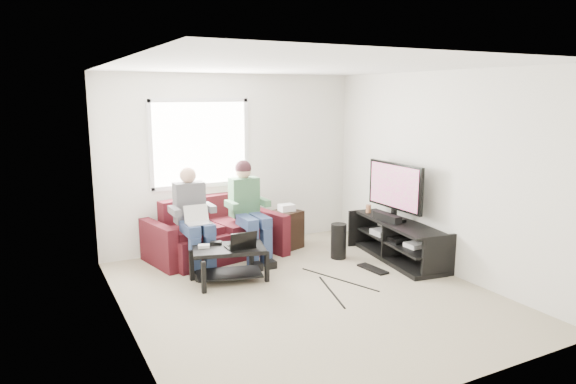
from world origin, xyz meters
The scene contains 26 objects.
floor centered at (0.00, 0.00, 0.00)m, with size 4.50×4.50×0.00m, color #B5AB8D.
ceiling centered at (0.00, 0.00, 2.60)m, with size 4.50×4.50×0.00m, color white.
wall_back centered at (0.00, 2.25, 1.30)m, with size 4.50×4.50×0.00m, color silver.
wall_front centered at (0.00, -2.25, 1.30)m, with size 4.50×4.50×0.00m, color silver.
wall_left centered at (-2.00, 0.00, 1.30)m, with size 4.50×4.50×0.00m, color silver.
wall_right centered at (2.00, 0.00, 1.30)m, with size 4.50×4.50×0.00m, color silver.
window centered at (-0.50, 2.23, 1.60)m, with size 1.48×0.04×1.28m.
sofa centered at (-0.46, 1.82, 0.31)m, with size 1.97×1.14×0.84m.
person_left centered at (-0.86, 1.51, 0.74)m, with size 0.40×0.70×1.35m.
person_right centered at (-0.06, 1.53, 0.80)m, with size 0.40×0.71×1.39m.
laptop_silver centered at (-0.86, 1.29, 0.72)m, with size 0.32×0.22×0.24m, color silver, non-canonical shape.
coffee_table centered at (-0.64, 0.81, 0.32)m, with size 0.99×0.74×0.44m.
laptop_black centered at (-0.52, 0.73, 0.56)m, with size 0.34×0.24×0.24m, color black, non-canonical shape.
controller_a centered at (-0.92, 0.93, 0.46)m, with size 0.14×0.09×0.04m, color silver.
controller_b centered at (-0.74, 0.99, 0.46)m, with size 0.14×0.09×0.04m, color black.
controller_c centered at (-0.34, 0.96, 0.46)m, with size 0.14×0.09×0.04m, color gray.
tv_stand centered at (1.77, 0.50, 0.25)m, with size 0.73×1.74×0.56m.
tv centered at (1.77, 0.60, 1.02)m, with size 0.12×1.10×0.81m.
soundbar centered at (1.65, 0.60, 0.61)m, with size 0.12×0.50×0.10m, color black.
drink_cup centered at (1.72, 1.13, 0.62)m, with size 0.08×0.08×0.12m, color #9B6442.
console_white centered at (1.77, 0.10, 0.32)m, with size 0.30×0.22×0.06m, color silver.
console_grey centered at (1.77, 0.80, 0.33)m, with size 0.34×0.26×0.08m, color gray.
console_black centered at (1.77, 0.45, 0.33)m, with size 0.38×0.30×0.07m, color black.
subwoofer centered at (1.07, 0.94, 0.25)m, with size 0.22×0.22×0.50m, color black.
keyboard_floor centered at (1.21, 0.30, 0.01)m, with size 0.16×0.47×0.03m, color black.
end_table centered at (0.66, 1.74, 0.30)m, with size 0.39×0.39×0.67m.
Camera 1 is at (-2.81, -4.95, 2.31)m, focal length 32.00 mm.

